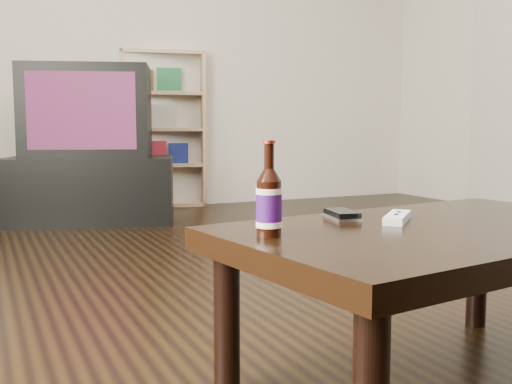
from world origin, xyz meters
name	(u,v)px	position (x,y,z in m)	size (l,w,h in m)	color
floor	(365,320)	(0.00, 0.00, -0.01)	(5.00, 6.00, 0.01)	black
wall_back	(136,31)	(0.00, 3.01, 1.35)	(5.00, 0.02, 2.70)	beige
tv_stand	(90,190)	(-0.47, 2.43, 0.21)	(1.07, 0.54, 0.43)	black
tv	(88,112)	(-0.47, 2.43, 0.72)	(0.90, 0.71, 0.59)	black
bookshelf	(162,126)	(0.21, 3.10, 0.63)	(0.70, 0.43, 1.22)	tan
coffee_table	(443,247)	(-0.14, -0.50, 0.34)	(1.12, 0.75, 0.39)	black
beer_bottle	(269,203)	(-0.58, -0.46, 0.46)	(0.06, 0.06, 0.20)	black
phone	(342,215)	(-0.30, -0.31, 0.40)	(0.08, 0.13, 0.02)	#AAAAAC
remote	(397,217)	(-0.20, -0.40, 0.40)	(0.15, 0.15, 0.02)	silver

